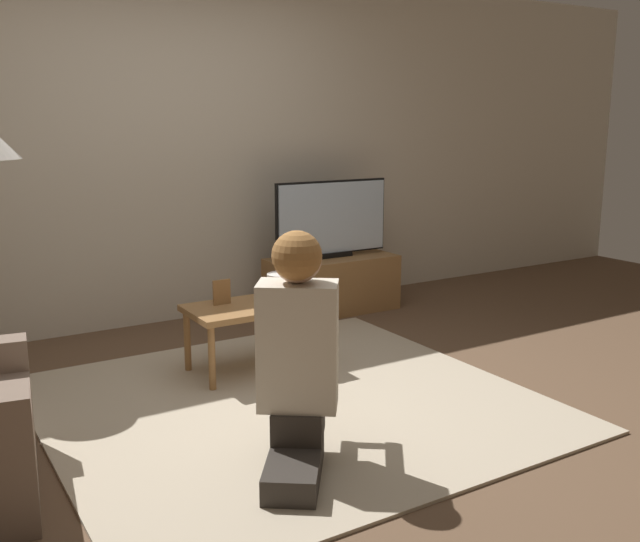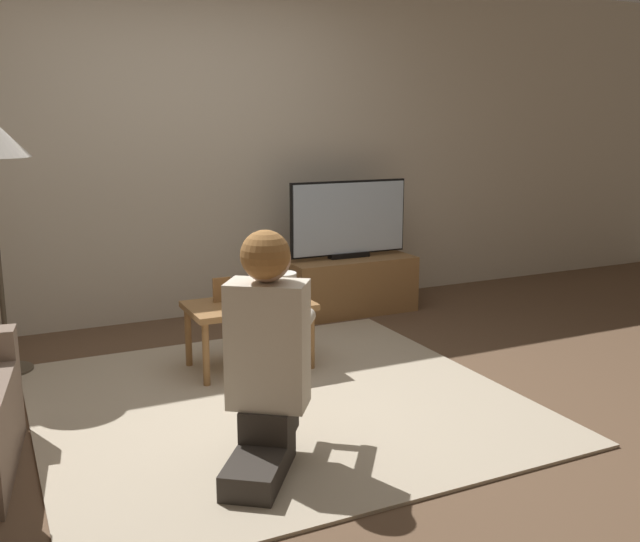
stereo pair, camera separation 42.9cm
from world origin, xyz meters
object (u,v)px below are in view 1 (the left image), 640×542
object	(u,v)px
tv	(332,219)
coffee_table	(250,313)
table_lamp	(282,285)
person_kneeling	(297,349)

from	to	relation	value
tv	coffee_table	xyz separation A→B (m)	(-1.17, -0.93, -0.37)
coffee_table	table_lamp	distance (m)	0.26
coffee_table	table_lamp	xyz separation A→B (m)	(0.20, -0.03, 0.16)
person_kneeling	table_lamp	bearing A→B (deg)	-79.77
coffee_table	table_lamp	size ratio (longest dim) A/B	4.08
tv	coffee_table	distance (m)	1.54
tv	table_lamp	size ratio (longest dim) A/B	5.45
tv	person_kneeling	bearing A→B (deg)	-125.72
person_kneeling	table_lamp	distance (m)	1.27
person_kneeling	table_lamp	world-z (taller)	person_kneeling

